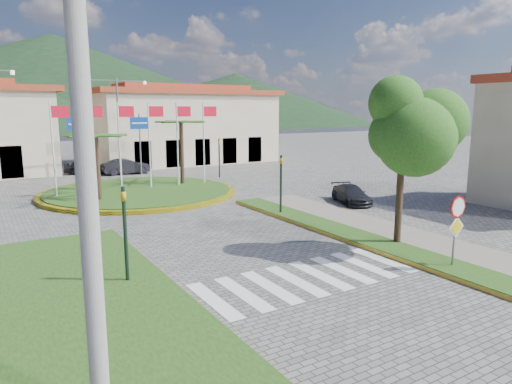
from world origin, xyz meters
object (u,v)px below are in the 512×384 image
car_side_right (351,194)px  roundabout_island (139,192)px  utility_pole (86,176)px  deciduous_tree (404,119)px  stop_sign (456,220)px  car_dark_a (87,166)px  car_dark_b (126,166)px

car_side_right → roundabout_island: bearing=156.8°
utility_pole → deciduous_tree: bearing=21.0°
stop_sign → deciduous_tree: 4.59m
stop_sign → utility_pole: utility_pole is taller
car_dark_a → deciduous_tree: bearing=-145.2°
deciduous_tree → car_dark_b: deciduous_tree is taller
car_side_right → deciduous_tree: bearing=-100.1°
roundabout_island → deciduous_tree: deciduous_tree is taller
stop_sign → utility_pole: 12.84m
deciduous_tree → car_dark_a: deciduous_tree is taller
car_side_right → car_dark_a: bearing=137.3°
car_dark_b → car_side_right: (7.94, -19.51, -0.14)m
roundabout_island → car_dark_b: (2.00, 9.98, 0.49)m
car_dark_b → roundabout_island: bearing=170.5°
roundabout_island → car_dark_b: bearing=78.7°
roundabout_island → car_dark_a: 11.97m
roundabout_island → car_dark_a: roundabout_island is taller
deciduous_tree → roundabout_island: bearing=107.9°
car_dark_a → utility_pole: bearing=-168.6°
roundabout_island → car_dark_b: 10.19m
roundabout_island → stop_sign: roundabout_island is taller
stop_sign → car_side_right: (5.04, 10.51, -1.26)m
roundabout_island → deciduous_tree: bearing=-72.1°
stop_sign → deciduous_tree: (0.60, 3.04, 3.38)m
utility_pole → car_dark_a: 34.79m
roundabout_island → car_side_right: (9.94, -9.53, 0.36)m
roundabout_island → car_side_right: size_ratio=3.49×
car_side_right → car_dark_b: bearing=132.7°
utility_pole → car_side_right: utility_pole is taller
deciduous_tree → utility_pole: utility_pole is taller
utility_pole → car_dark_b: size_ratio=2.23×
car_dark_a → stop_sign: bearing=-147.4°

